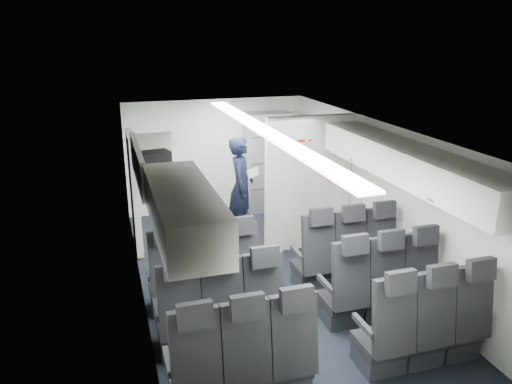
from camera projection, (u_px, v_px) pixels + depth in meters
cabin_shell at (265, 202)px, 6.79m from camera, size 3.41×6.01×2.16m
seat_row_front at (277, 267)px, 6.52m from camera, size 3.33×0.56×1.24m
seat_row_mid at (303, 301)px, 5.71m from camera, size 3.33×0.56×1.24m
seat_row_rear at (338, 346)px, 4.89m from camera, size 3.33×0.56×1.24m
overhead_bin_left_rear at (183, 210)px, 4.35m from camera, size 0.53×1.80×0.40m
overhead_bin_left_front_open at (157, 172)px, 5.97m from camera, size 0.64×1.70×0.72m
overhead_bin_right_rear at (454, 183)px, 5.13m from camera, size 0.53×1.80×0.40m
overhead_bin_right_front at (369, 147)px, 6.72m from camera, size 0.53×1.70×0.40m
bulkhead_partition at (308, 183)px, 7.80m from camera, size 1.40×0.15×2.13m
galley_unit at (268, 162)px, 9.58m from camera, size 0.85×0.52×1.90m
boarding_door at (134, 192)px, 7.79m from camera, size 0.12×1.27×1.86m
flight_attendant at (241, 187)px, 8.40m from camera, size 0.61×0.73×1.70m
carry_on_bag at (155, 160)px, 6.21m from camera, size 0.41×0.33×0.21m
papers at (253, 173)px, 8.33m from camera, size 0.21×0.06×0.14m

